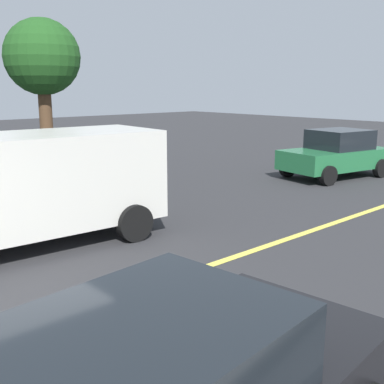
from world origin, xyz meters
name	(u,v)px	position (x,y,z in m)	size (l,w,h in m)	color
lane_marking_centre	(166,280)	(3.00, 0.00, 0.01)	(28.00, 0.16, 0.01)	#E0D14C
white_van	(28,183)	(2.15, 3.15, 1.27)	(5.32, 2.53, 2.20)	silver
car_green_approaching	(336,154)	(13.14, 3.17, 0.82)	(4.11, 2.58, 1.63)	#236B3D
tree_centre_verge	(42,60)	(5.12, 8.48, 3.86)	(2.28, 2.28, 5.10)	#513823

